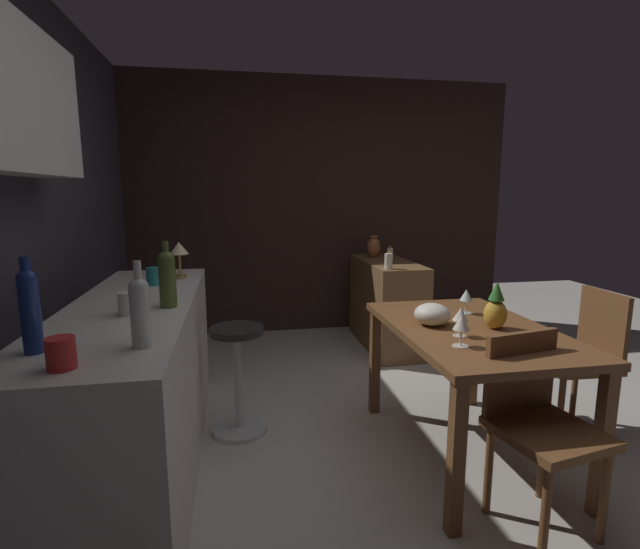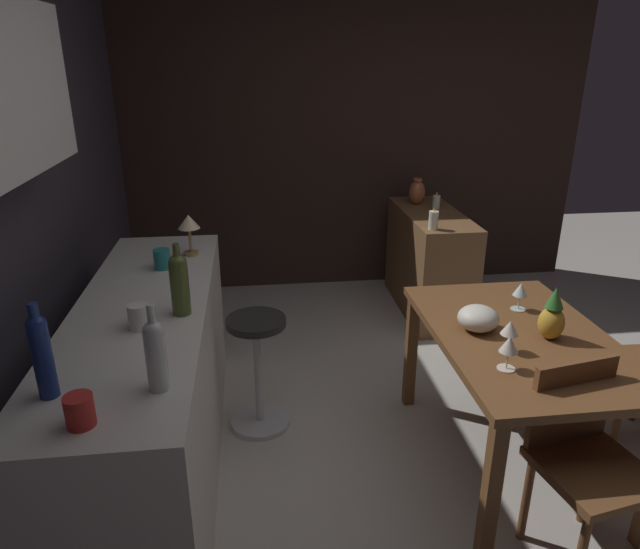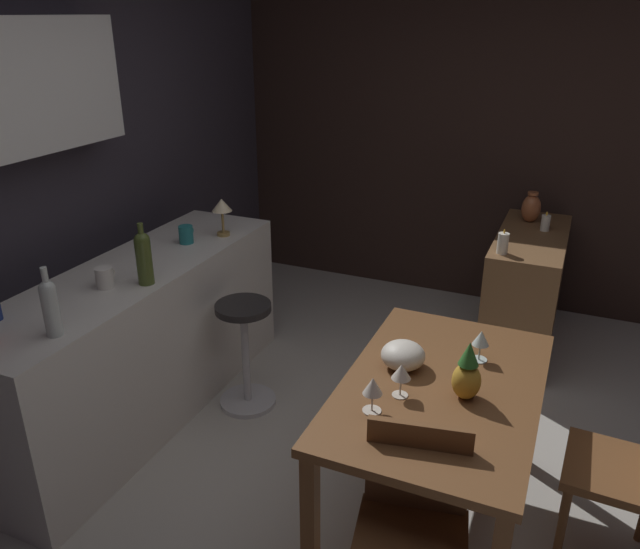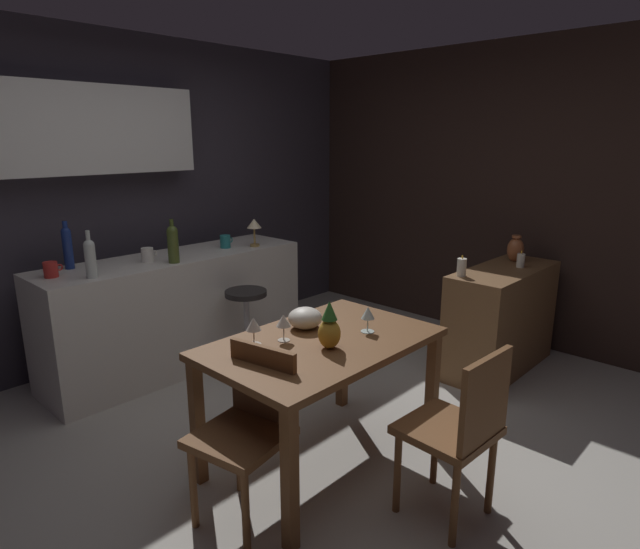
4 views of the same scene
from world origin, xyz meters
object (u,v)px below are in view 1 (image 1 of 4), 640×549
Objects in this scene: pineapple_centerpiece at (496,309)px; wine_bottle_cobalt at (30,307)px; chair_by_doorway at (582,356)px; wine_glass_left at (461,324)px; cup_white at (128,303)px; cup_teal at (154,276)px; dining_table at (470,343)px; wine_bottle_olive at (167,277)px; chair_near_window at (538,420)px; wine_bottle_clear at (140,309)px; pillar_candle_tall at (388,261)px; wine_glass_right at (461,315)px; fruit_bowl at (432,314)px; wine_glass_center at (466,296)px; pillar_candle_short at (390,253)px; sideboard_cabinet at (386,304)px; bar_stool at (238,377)px; cup_red at (61,353)px; vase_copper at (374,247)px; counter_lamp at (179,251)px.

wine_bottle_cobalt is (-0.47, 2.04, 0.22)m from pineapple_centerpiece.
wine_glass_left is (-0.39, 1.00, 0.36)m from chair_by_doorway.
cup_teal is at bearing 0.09° from cup_white.
wine_bottle_olive reaches higher than dining_table.
wine_bottle_clear is (0.02, 1.61, 0.57)m from chair_near_window.
pillar_candle_tall is (1.36, 0.76, 0.40)m from chair_by_doorway.
wine_glass_right is 1.20× the size of cup_white.
pillar_candle_tall reaches higher than fruit_bowl.
wine_glass_center is 1.10× the size of pillar_candle_short.
sideboard_cabinet is 2.26m from wine_glass_left.
wine_glass_right is 1.85m from wine_bottle_cobalt.
wine_glass_right reaches higher than bar_stool.
cup_red is at bearing 177.44° from cup_teal.
counter_lamp is at bearing 127.36° from vase_copper.
chair_by_doorway is 7.20× the size of cup_white.
chair_by_doorway is 6.61× the size of pillar_candle_short.
cup_red is (-0.77, 1.59, 0.15)m from fruit_bowl.
chair_by_doorway is 3.46× the size of pineapple_centerpiece.
vase_copper is at bearing -38.63° from wine_bottle_olive.
sideboard_cabinet is 0.48m from pillar_candle_short.
chair_near_window is at bearing 130.77° from chair_by_doorway.
cup_teal reaches higher than chair_near_window.
dining_table is at bearing 175.07° from sideboard_cabinet.
pillar_candle_short is (2.01, -0.23, 0.23)m from dining_table.
cup_red is at bearing 107.35° from chair_by_doorway.
wine_bottle_olive reaches higher than wine_glass_right.
wine_glass_right is (-0.15, 0.14, 0.20)m from dining_table.
chair_by_doorway is 1.33× the size of bar_stool.
pineapple_centerpiece is 0.75× the size of wine_bottle_cobalt.
wine_bottle_cobalt is (-0.60, 0.37, 0.01)m from wine_bottle_olive.
wine_bottle_clear is at bearing 144.28° from sideboard_cabinet.
counter_lamp reaches higher than pillar_candle_short.
cup_red is 3.44m from vase_copper.
wine_bottle_olive is (0.62, 1.60, 0.58)m from chair_near_window.
cup_red reaches higher than chair_near_window.
bar_stool is 5.52× the size of cup_teal.
vase_copper is (0.28, 0.05, 0.51)m from sideboard_cabinet.
wine_glass_right is 0.26m from pineapple_centerpiece.
dining_table is 5.32× the size of counter_lamp.
dining_table is 1.71m from wine_bottle_clear.
bar_stool is (-1.41, 1.40, -0.06)m from sideboard_cabinet.
pillar_candle_tall is at bearing -52.33° from bar_stool.
pillar_candle_tall is at bearing 3.86° from wine_glass_center.
counter_lamp is at bearing 61.40° from pineapple_centerpiece.
pineapple_centerpiece reaches higher than pillar_candle_short.
wine_glass_center is at bearing 76.33° from chair_by_doorway.
wine_bottle_olive is at bearing -177.84° from counter_lamp.
wine_bottle_clear is 2.36× the size of pillar_candle_short.
wine_glass_center is (-0.22, -1.35, 0.49)m from bar_stool.
pineapple_centerpiece is at bearing 179.86° from vase_copper.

